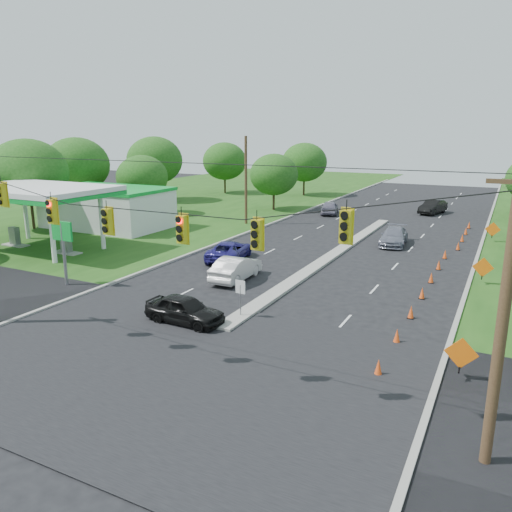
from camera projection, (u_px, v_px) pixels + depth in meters
The scene contains 37 objects.
ground at pixel (171, 365), 20.78m from camera, with size 160.00×160.00×0.00m, color black.
grass_left at pixel (51, 226), 51.28m from camera, with size 40.00×160.00×0.06m, color #1E4714.
cross_street at pixel (171, 365), 20.78m from camera, with size 160.00×14.00×0.02m, color black.
curb_left at pixel (267, 226), 51.15m from camera, with size 0.25×110.00×0.16m, color gray.
curb_right at pixel (481, 246), 42.25m from camera, with size 0.25×110.00×0.16m, color gray.
median at pixel (333, 256), 38.92m from camera, with size 1.00×34.00×0.18m, color gray.
median_sign at pixel (240, 291), 25.60m from camera, with size 0.55×0.06×2.05m.
signal_span at pixel (149, 254), 18.72m from camera, with size 25.60×0.32×9.00m.
utility_pole_far_left at pixel (246, 181), 51.11m from camera, with size 0.28×0.28×9.00m, color #422D1C.
gas_station at pixel (97, 205), 48.06m from camera, with size 18.40×19.70×5.20m.
cone_0 at pixel (378, 367), 19.80m from camera, with size 0.32×0.32×0.70m, color #F25018.
cone_1 at pixel (397, 336), 22.83m from camera, with size 0.32×0.32×0.70m, color #F25018.
cone_2 at pixel (411, 312), 25.85m from camera, with size 0.32×0.32×0.70m, color #F25018.
cone_3 at pixel (422, 293), 28.87m from camera, with size 0.32×0.32×0.70m, color #F25018.
cone_4 at pixel (431, 278), 31.90m from camera, with size 0.32×0.32×0.70m, color #F25018.
cone_5 at pixel (439, 265), 34.92m from camera, with size 0.32×0.32×0.70m, color #F25018.
cone_6 at pixel (445, 254), 37.95m from camera, with size 0.32×0.32×0.70m, color #F25018.
cone_7 at pixel (458, 246), 40.71m from camera, with size 0.32×0.32×0.70m, color #F25018.
cone_8 at pixel (462, 238), 43.73m from camera, with size 0.32×0.32×0.70m, color #F25018.
cone_9 at pixel (466, 231), 46.76m from camera, with size 0.32×0.32×0.70m, color #F25018.
cone_10 at pixel (469, 225), 49.78m from camera, with size 0.32×0.32×0.70m, color #F25018.
work_sign_0 at pixel (461, 355), 19.21m from camera, with size 1.27×0.58×1.37m.
work_sign_1 at pixel (483, 268), 31.30m from camera, with size 1.27×0.58×1.37m.
work_sign_2 at pixel (493, 230), 43.40m from camera, with size 1.27×0.58×1.37m.
tree_1 at pixel (28, 172), 48.19m from camera, with size 7.56×7.56×8.82m.
tree_2 at pixel (142, 177), 57.10m from camera, with size 5.88×5.88×6.86m.
tree_3 at pixel (155, 160), 68.08m from camera, with size 7.56×7.56×8.82m.
tree_4 at pixel (225, 161), 76.84m from camera, with size 6.72×6.72×7.84m.
tree_5 at pixel (274, 175), 60.45m from camera, with size 5.88×5.88×6.86m.
tree_6 at pixel (304, 162), 74.14m from camera, with size 6.72×6.72×7.84m.
tree_14 at pixel (77, 165), 58.60m from camera, with size 7.56×7.56×8.82m.
black_sedan at pixel (185, 310), 25.12m from camera, with size 1.70×4.22×1.44m, color black.
white_sedan at pixel (236, 268), 32.49m from camera, with size 1.66×4.76×1.57m, color silver.
blue_pickup at pixel (229, 250), 37.53m from camera, with size 2.42×5.24×1.46m, color navy.
silver_car_far at pixel (394, 236), 42.55m from camera, with size 2.06×5.06×1.47m, color slate.
silver_car_oncoming at pixel (330, 207), 58.27m from camera, with size 1.87×4.64×1.58m, color slate.
dark_car_receding at pixel (433, 207), 58.58m from camera, with size 1.71×4.91×1.62m, color black.
Camera 1 is at (11.80, -15.36, 9.46)m, focal length 35.00 mm.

